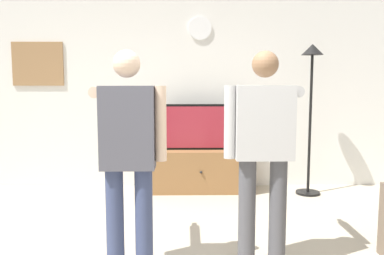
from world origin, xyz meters
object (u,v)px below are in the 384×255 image
(television, at_px, (201,127))
(floor_lamp, at_px, (311,88))
(tv_stand, at_px, (201,171))
(person_standing_nearer_lamp, at_px, (129,149))
(framed_picture, at_px, (38,64))
(person_standing_nearer_couch, at_px, (264,145))
(wall_clock, at_px, (200,28))

(television, distance_m, floor_lamp, 1.56)
(tv_stand, distance_m, person_standing_nearer_lamp, 2.52)
(television, xyz_separation_m, floor_lamp, (1.45, -0.20, 0.54))
(framed_picture, relative_size, person_standing_nearer_couch, 0.41)
(tv_stand, bearing_deg, television, 90.00)
(framed_picture, relative_size, person_standing_nearer_lamp, 0.41)
(tv_stand, bearing_deg, person_standing_nearer_lamp, -105.60)
(framed_picture, distance_m, floor_lamp, 3.78)
(floor_lamp, distance_m, person_standing_nearer_lamp, 3.06)
(framed_picture, distance_m, person_standing_nearer_lamp, 3.18)
(television, bearing_deg, person_standing_nearer_lamp, -105.31)
(wall_clock, distance_m, person_standing_nearer_lamp, 2.98)
(tv_stand, height_order, floor_lamp, floor_lamp)
(wall_clock, height_order, person_standing_nearer_couch, wall_clock)
(tv_stand, xyz_separation_m, person_standing_nearer_lamp, (-0.65, -2.33, 0.70))
(floor_lamp, height_order, person_standing_nearer_couch, floor_lamp)
(framed_picture, bearing_deg, person_standing_nearer_couch, -43.19)
(person_standing_nearer_couch, bearing_deg, framed_picture, 136.81)
(floor_lamp, bearing_deg, television, 172.15)
(television, distance_m, framed_picture, 2.46)
(tv_stand, distance_m, floor_lamp, 1.86)
(tv_stand, xyz_separation_m, person_standing_nearer_couch, (0.42, -2.24, 0.71))
(television, relative_size, floor_lamp, 0.53)
(framed_picture, relative_size, floor_lamp, 0.36)
(floor_lamp, xyz_separation_m, person_standing_nearer_lamp, (-2.10, -2.17, -0.44))
(television, height_order, wall_clock, wall_clock)
(tv_stand, distance_m, wall_clock, 1.99)
(framed_picture, height_order, person_standing_nearer_lamp, framed_picture)
(wall_clock, bearing_deg, person_standing_nearer_lamp, -103.95)
(wall_clock, bearing_deg, floor_lamp, -16.98)
(tv_stand, distance_m, person_standing_nearer_couch, 2.39)
(television, distance_m, wall_clock, 1.39)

